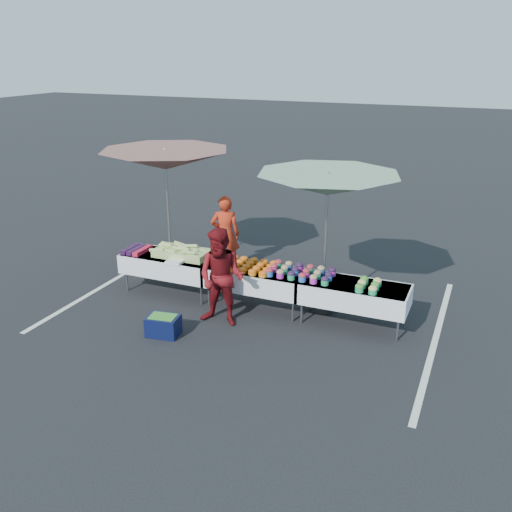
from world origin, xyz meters
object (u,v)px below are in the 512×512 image
at_px(table_left, 170,264).
at_px(table_right, 354,293).
at_px(customer, 221,278).
at_px(storage_bin, 163,325).
at_px(umbrella_right, 328,185).
at_px(vendor, 225,234).
at_px(umbrella_left, 165,161).
at_px(table_center, 256,278).

relative_size(table_left, table_right, 1.00).
distance_m(table_left, table_right, 3.60).
height_order(table_left, customer, customer).
bearing_deg(storage_bin, umbrella_right, 33.98).
bearing_deg(table_right, vendor, 155.82).
bearing_deg(table_right, umbrella_right, 148.14).
xyz_separation_m(table_right, storage_bin, (-2.79, -1.60, -0.41)).
relative_size(vendor, customer, 0.97).
bearing_deg(customer, umbrella_left, 138.74).
bearing_deg(table_left, umbrella_right, 7.71).
relative_size(table_left, storage_bin, 3.23).
xyz_separation_m(table_right, umbrella_right, (-0.64, 0.40, 1.72)).
bearing_deg(table_left, storage_bin, -63.21).
bearing_deg(table_left, table_right, 0.00).
xyz_separation_m(table_center, umbrella_right, (1.16, 0.40, 1.72)).
height_order(vendor, storage_bin, vendor).
bearing_deg(customer, vendor, 112.38).
relative_size(table_left, table_center, 1.00).
height_order(umbrella_right, storage_bin, umbrella_right).
height_order(table_left, table_right, same).
bearing_deg(customer, table_center, 69.30).
relative_size(table_left, customer, 1.09).
distance_m(table_center, storage_bin, 1.93).
distance_m(table_left, table_center, 1.80).
relative_size(customer, umbrella_right, 0.61).
bearing_deg(vendor, table_left, 47.93).
distance_m(vendor, umbrella_right, 3.02).
bearing_deg(vendor, table_right, 134.01).
xyz_separation_m(table_left, table_right, (3.60, 0.00, 0.00)).
bearing_deg(umbrella_right, table_left, -172.29).
relative_size(table_right, umbrella_right, 0.67).
height_order(table_right, vendor, vendor).
bearing_deg(vendor, storage_bin, 73.85).
bearing_deg(table_right, table_center, 180.00).
xyz_separation_m(table_center, umbrella_left, (-2.28, 0.80, 1.82)).
bearing_deg(table_center, storage_bin, -121.80).
xyz_separation_m(table_left, table_center, (1.80, 0.00, 0.00)).
distance_m(table_right, storage_bin, 3.24).
height_order(table_center, umbrella_left, umbrella_left).
bearing_deg(table_center, table_left, 180.00).
bearing_deg(table_left, umbrella_left, 121.01).
relative_size(customer, storage_bin, 2.97).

